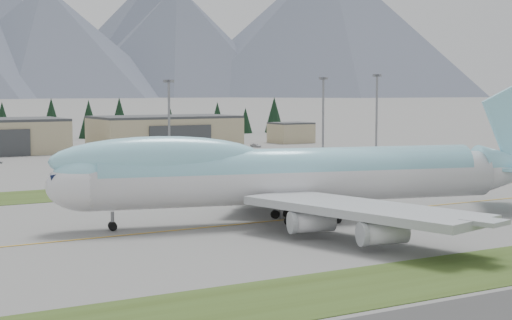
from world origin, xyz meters
TOP-DOWN VIEW (x-y plane):
  - ground at (0.00, 0.00)m, footprint 7000.00×7000.00m
  - grass_strip_near at (0.00, -38.00)m, footprint 400.00×14.00m
  - grass_strip_far at (0.00, 45.00)m, footprint 400.00×18.00m
  - taxiway_line_main at (0.00, 0.00)m, footprint 400.00×0.40m
  - boeing_747_freighter at (0.72, -1.79)m, footprint 81.06×67.85m
  - hangar_right at (45.00, 149.90)m, footprint 48.00×26.60m
  - control_shed at (95.00, 148.00)m, footprint 14.00×12.00m
  - floodlight_masts at (19.79, 108.20)m, footprint 197.88×5.93m
  - service_vehicle_b at (22.17, 128.03)m, footprint 3.58×2.56m
  - service_vehicle_c at (72.10, 134.36)m, footprint 2.94×4.63m

SIDE VIEW (x-z plane):
  - ground at x=0.00m, z-range 0.00..0.00m
  - grass_strip_near at x=0.00m, z-range -0.04..0.04m
  - grass_strip_far at x=0.00m, z-range -0.04..0.04m
  - taxiway_line_main at x=0.00m, z-range -0.01..0.01m
  - service_vehicle_b at x=22.17m, z-range -0.56..0.56m
  - service_vehicle_c at x=72.10m, z-range -0.62..0.62m
  - control_shed at x=95.00m, z-range 0.00..7.60m
  - hangar_right at x=45.00m, z-range -0.01..10.79m
  - boeing_747_freighter at x=0.72m, z-range -3.63..17.67m
  - floodlight_masts at x=19.79m, z-range 4.16..28.92m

